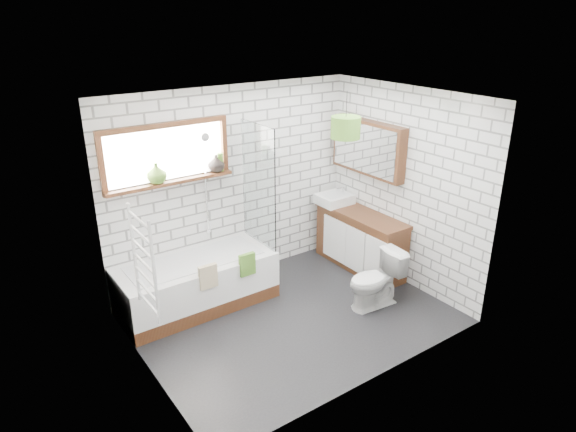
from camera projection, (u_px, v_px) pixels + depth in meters
floor at (293, 318)px, 5.95m from camera, size 3.40×2.60×0.01m
ceiling at (294, 99)px, 5.00m from camera, size 3.40×2.60×0.01m
wall_back at (233, 186)px, 6.46m from camera, size 3.40×0.01×2.50m
wall_front at (381, 264)px, 4.49m from camera, size 3.40×0.01×2.50m
wall_left at (138, 260)px, 4.57m from camera, size 0.01×2.60×2.50m
wall_right at (404, 188)px, 6.39m from camera, size 0.01×2.60×2.50m
window at (167, 154)px, 5.77m from camera, size 1.52×0.16×0.68m
towel_radiator at (144, 263)px, 4.61m from camera, size 0.06×0.52×1.00m
mirror_cabinet at (368, 148)px, 6.65m from camera, size 0.16×1.20×0.70m
shower_riser at (206, 185)px, 6.18m from camera, size 0.02×0.02×1.30m
bathtub at (197, 283)px, 6.10m from camera, size 1.83×0.81×0.59m
shower_screen at (259, 185)px, 6.19m from camera, size 0.02×0.72×1.50m
towel_green at (247, 264)px, 5.94m from camera, size 0.20×0.05×0.27m
towel_beige at (208, 277)px, 5.67m from camera, size 0.21×0.05×0.28m
vanity at (360, 241)px, 6.95m from camera, size 0.45×1.40×0.80m
basin at (334, 199)px, 7.13m from camera, size 0.45×0.40×0.13m
tap at (343, 192)px, 7.19m from camera, size 0.04×0.04×0.16m
toilet at (375, 280)px, 6.06m from camera, size 0.45×0.71×0.69m
vase_olive at (157, 175)px, 5.74m from camera, size 0.28×0.28×0.23m
vase_dark at (216, 165)px, 6.14m from camera, size 0.21×0.21×0.21m
bottle at (221, 164)px, 6.17m from camera, size 0.08×0.08×0.22m
pendant at (346, 128)px, 5.68m from camera, size 0.33×0.33×0.24m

